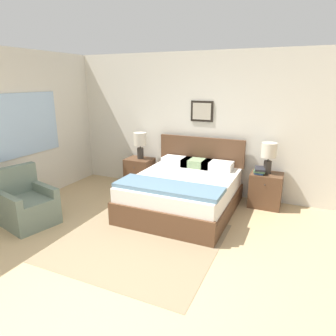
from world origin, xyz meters
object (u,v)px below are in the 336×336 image
Objects in this scene: bed at (183,192)px; nightstand_by_door at (266,190)px; table_lamp_by_door at (269,153)px; armchair at (26,205)px; table_lamp_near_window at (140,142)px; nightstand_near_window at (140,173)px.

bed is 3.24× the size of nightstand_by_door.
armchair is at bearing -146.05° from table_lamp_by_door.
bed reaches higher than nightstand_by_door.
armchair is at bearing -144.40° from bed.
armchair is 2.38m from table_lamp_near_window.
table_lamp_by_door is at bearing 0.45° from nightstand_near_window.
bed is 1.43m from nightstand_near_window.
bed is at bearing -30.32° from nightstand_near_window.
nightstand_near_window is at bearing 149.68° from bed.
armchair is 1.49× the size of nightstand_by_door.
armchair reaches higher than nightstand_near_window.
bed is 3.24× the size of nightstand_near_window.
bed is 1.43m from nightstand_by_door.
table_lamp_near_window is 2.44m from table_lamp_by_door.
table_lamp_near_window is at bearing 174.66° from armchair.
table_lamp_by_door reaches higher than armchair.
bed is 2.44m from armchair.
nightstand_near_window is (0.75, 2.14, 0.01)m from armchair.
armchair is at bearing -146.35° from nightstand_by_door.
table_lamp_by_door is at bearing 31.15° from bed.
nightstand_near_window is (-1.23, 0.72, -0.03)m from bed.
bed is 3.64× the size of table_lamp_by_door.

